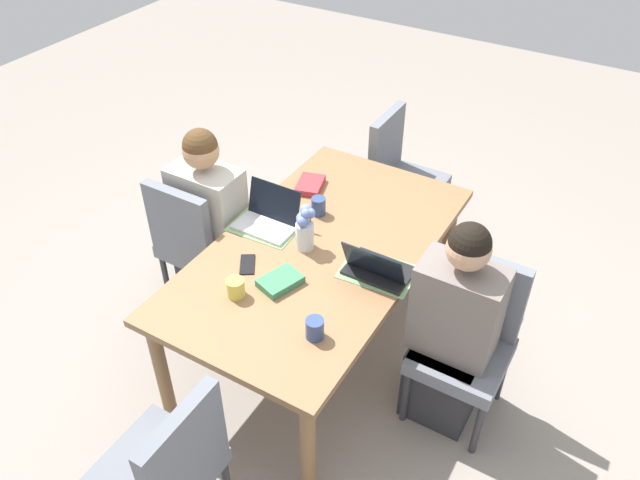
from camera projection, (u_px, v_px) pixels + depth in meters
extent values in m
plane|color=gray|center=(320.00, 342.00, 3.72)|extent=(10.00, 10.00, 0.00)
cube|color=olive|center=(320.00, 250.00, 3.28)|extent=(1.81, 1.01, 0.04)
cylinder|color=olive|center=(328.00, 204.00, 4.23)|extent=(0.07, 0.07, 0.68)
cylinder|color=olive|center=(161.00, 370.00, 3.12)|extent=(0.07, 0.07, 0.68)
cylinder|color=olive|center=(447.00, 245.00, 3.89)|extent=(0.07, 0.07, 0.68)
cylinder|color=olive|center=(308.00, 447.00, 2.79)|extent=(0.07, 0.07, 0.68)
cube|color=slate|center=(461.00, 356.00, 3.10)|extent=(0.44, 0.44, 0.08)
cube|color=slate|center=(482.00, 294.00, 3.07)|extent=(0.06, 0.42, 0.45)
cylinder|color=#333338|center=(477.00, 429.00, 3.04)|extent=(0.04, 0.04, 0.37)
cylinder|color=#333338|center=(405.00, 396.00, 3.19)|extent=(0.04, 0.04, 0.37)
cylinder|color=#333338|center=(502.00, 375.00, 3.30)|extent=(0.04, 0.04, 0.37)
cylinder|color=#333338|center=(434.00, 347.00, 3.45)|extent=(0.04, 0.04, 0.37)
cube|color=#2D2D33|center=(445.00, 375.00, 3.24)|extent=(0.36, 0.34, 0.45)
cube|color=slate|center=(457.00, 310.00, 2.95)|extent=(0.24, 0.40, 0.50)
sphere|color=tan|center=(469.00, 249.00, 2.72)|extent=(0.20, 0.20, 0.20)
sphere|color=black|center=(470.00, 243.00, 2.70)|extent=(0.19, 0.19, 0.19)
cube|color=slate|center=(206.00, 244.00, 3.79)|extent=(0.44, 0.44, 0.08)
cube|color=slate|center=(179.00, 225.00, 3.50)|extent=(0.06, 0.42, 0.45)
cylinder|color=#333338|center=(205.00, 245.00, 4.14)|extent=(0.04, 0.04, 0.37)
cylinder|color=#333338|center=(252.00, 265.00, 3.98)|extent=(0.04, 0.04, 0.37)
cylinder|color=#333338|center=(166.00, 279.00, 3.88)|extent=(0.04, 0.04, 0.37)
cylinder|color=#333338|center=(215.00, 301.00, 3.73)|extent=(0.04, 0.04, 0.37)
cube|color=#2D2D33|center=(217.00, 270.00, 3.88)|extent=(0.36, 0.34, 0.45)
cube|color=#B7B2A8|center=(208.00, 207.00, 3.59)|extent=(0.24, 0.40, 0.50)
sphere|color=tan|center=(201.00, 151.00, 3.36)|extent=(0.20, 0.20, 0.20)
sphere|color=#51381E|center=(200.00, 146.00, 3.34)|extent=(0.19, 0.19, 0.19)
cube|color=slate|center=(409.00, 186.00, 4.28)|extent=(0.44, 0.44, 0.08)
cube|color=slate|center=(386.00, 145.00, 4.19)|extent=(0.42, 0.06, 0.45)
cylinder|color=#333338|center=(442.00, 207.00, 4.47)|extent=(0.04, 0.04, 0.37)
cylinder|color=#333338|center=(420.00, 236.00, 4.21)|extent=(0.04, 0.04, 0.37)
cylinder|color=#333338|center=(393.00, 192.00, 4.62)|extent=(0.04, 0.04, 0.37)
cylinder|color=#333338|center=(370.00, 218.00, 4.36)|extent=(0.04, 0.04, 0.37)
cube|color=slate|center=(158.00, 469.00, 2.63)|extent=(0.44, 0.44, 0.08)
cube|color=slate|center=(185.00, 454.00, 2.38)|extent=(0.42, 0.06, 0.45)
cylinder|color=#333338|center=(162.00, 445.00, 2.97)|extent=(0.04, 0.04, 0.37)
cylinder|color=silver|center=(305.00, 236.00, 3.23)|extent=(0.09, 0.09, 0.15)
sphere|color=#6B7FD1|center=(302.00, 221.00, 3.14)|extent=(0.06, 0.06, 0.06)
cylinder|color=#477A3D|center=(302.00, 224.00, 3.15)|extent=(0.01, 0.01, 0.04)
sphere|color=#6B7FD1|center=(305.00, 214.00, 3.13)|extent=(0.05, 0.05, 0.05)
cylinder|color=#477A3D|center=(306.00, 219.00, 3.15)|extent=(0.01, 0.01, 0.07)
sphere|color=#6B7FD1|center=(310.00, 213.00, 3.16)|extent=(0.05, 0.05, 0.05)
cylinder|color=#477A3D|center=(310.00, 218.00, 3.18)|extent=(0.01, 0.01, 0.05)
sphere|color=#6B7FD1|center=(306.00, 210.00, 3.17)|extent=(0.06, 0.06, 0.06)
cylinder|color=#477A3D|center=(306.00, 215.00, 3.19)|extent=(0.01, 0.01, 0.06)
sphere|color=#6B7FD1|center=(302.00, 218.00, 3.16)|extent=(0.06, 0.06, 0.06)
cylinder|color=#477A3D|center=(302.00, 221.00, 3.17)|extent=(0.01, 0.01, 0.03)
cube|color=#7FAD70|center=(378.00, 272.00, 3.12)|extent=(0.29, 0.38, 0.00)
cube|color=#7FAD70|center=(265.00, 226.00, 3.41)|extent=(0.28, 0.37, 0.00)
cube|color=silver|center=(266.00, 225.00, 3.40)|extent=(0.22, 0.32, 0.02)
cube|color=black|center=(274.00, 202.00, 3.39)|extent=(0.06, 0.31, 0.19)
cube|color=black|center=(379.00, 271.00, 3.11)|extent=(0.22, 0.32, 0.02)
cube|color=black|center=(373.00, 263.00, 3.00)|extent=(0.08, 0.31, 0.19)
cylinder|color=#33477A|center=(318.00, 206.00, 3.47)|extent=(0.08, 0.08, 0.10)
cylinder|color=#DBC64C|center=(236.00, 288.00, 2.96)|extent=(0.09, 0.09, 0.09)
cylinder|color=#33477A|center=(315.00, 328.00, 2.76)|extent=(0.08, 0.08, 0.10)
cube|color=#3D7F56|center=(280.00, 281.00, 3.04)|extent=(0.23, 0.20, 0.04)
cube|color=#B73338|center=(310.00, 185.00, 3.69)|extent=(0.23, 0.19, 0.04)
cube|color=black|center=(247.00, 264.00, 3.16)|extent=(0.17, 0.14, 0.01)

